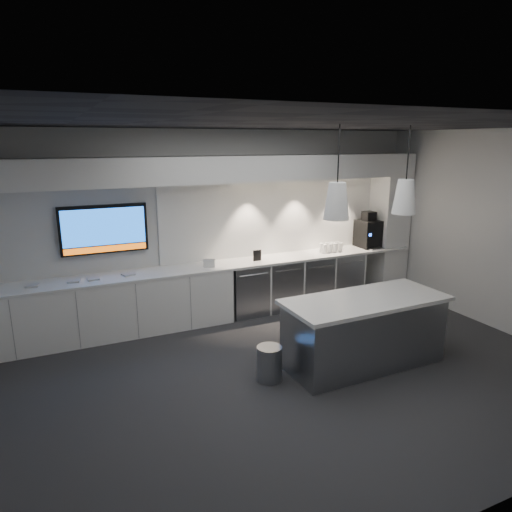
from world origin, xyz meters
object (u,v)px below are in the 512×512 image
wall_tv (104,229)px  bin (269,363)px  coffee_machine (368,233)px  island (364,331)px

wall_tv → bin: 3.17m
wall_tv → coffee_machine: size_ratio=1.88×
wall_tv → bin: (1.52, -2.43, -1.34)m
bin → island: bearing=-5.7°
wall_tv → bin: wall_tv is taller
bin → coffee_machine: size_ratio=0.65×
coffee_machine → island: bearing=-128.7°
wall_tv → coffee_machine: (4.63, -0.25, -0.39)m
island → bin: 1.31m
bin → coffee_machine: (3.11, 2.18, 0.96)m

